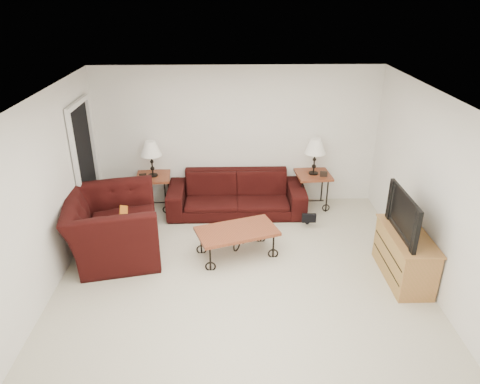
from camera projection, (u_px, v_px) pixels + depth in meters
name	position (u px, v px, depth m)	size (l,w,h in m)	color
ground	(241.00, 278.00, 6.17)	(5.00, 5.00, 0.00)	beige
wall_back	(237.00, 137.00, 7.91)	(5.00, 0.02, 2.50)	white
wall_front	(251.00, 340.00, 3.37)	(5.00, 0.02, 2.50)	white
wall_left	(43.00, 200.00, 5.58)	(0.02, 5.00, 2.50)	white
wall_right	(436.00, 195.00, 5.70)	(0.02, 5.00, 2.50)	white
ceiling	(242.00, 100.00, 5.11)	(5.00, 5.00, 0.00)	white
doorway	(86.00, 168.00, 7.17)	(0.08, 0.94, 2.04)	black
sofa	(236.00, 194.00, 7.85)	(2.40, 0.94, 0.70)	black
side_table_left	(155.00, 192.00, 7.99)	(0.59, 0.59, 0.64)	brown
side_table_right	(312.00, 190.00, 8.06)	(0.59, 0.59, 0.65)	brown
lamp_left	(152.00, 159.00, 7.72)	(0.36, 0.36, 0.64)	black
lamp_right	(315.00, 157.00, 7.78)	(0.37, 0.37, 0.65)	black
photo_frame_left	(143.00, 176.00, 7.69)	(0.13, 0.02, 0.11)	black
photo_frame_right	(324.00, 174.00, 7.77)	(0.13, 0.02, 0.11)	black
coffee_table	(237.00, 242.00, 6.62)	(1.16, 0.63, 0.44)	brown
armchair	(113.00, 226.00, 6.55)	(1.45, 1.27, 0.94)	black
throw_pillow	(122.00, 225.00, 6.49)	(0.43, 0.11, 0.43)	#B15016
tv_stand	(404.00, 256.00, 6.06)	(0.48, 1.14, 0.69)	#BB6E45
television	(411.00, 214.00, 5.79)	(1.03, 0.13, 0.59)	black
backpack	(308.00, 212.00, 7.47)	(0.36, 0.27, 0.46)	black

